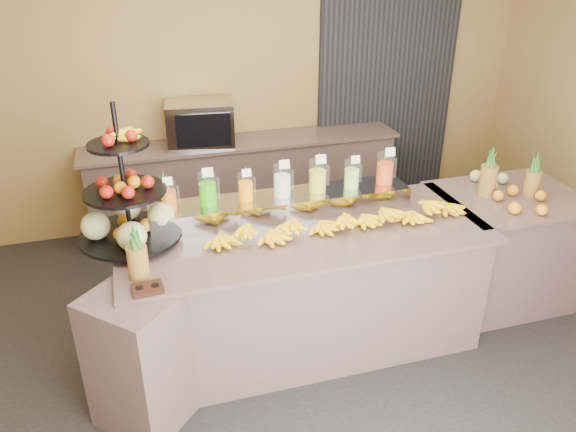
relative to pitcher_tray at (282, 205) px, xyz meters
name	(u,v)px	position (x,y,z in m)	size (l,w,h in m)	color
ground	(316,367)	(0.08, -0.58, -1.01)	(6.00, 6.00, 0.00)	black
room_envelope	(311,73)	(0.26, 0.21, 0.87)	(6.04, 5.02, 2.82)	olive
buffet_counter	(290,294)	(-0.04, -0.32, -0.54)	(2.75, 1.25, 0.93)	gray
right_counter	(501,248)	(1.78, -0.18, -0.54)	(1.08, 0.88, 0.93)	gray
back_ledge	(245,184)	(0.08, 1.67, -0.54)	(3.10, 0.55, 0.93)	gray
pitcher_tray	(282,205)	(0.00, 0.00, 0.00)	(1.85, 0.30, 0.15)	gray
juice_pitcher_orange_a	(169,197)	(-0.78, 0.00, 0.16)	(0.11, 0.11, 0.26)	silver
juice_pitcher_green	(208,191)	(-0.52, 0.00, 0.18)	(0.12, 0.13, 0.30)	silver
juice_pitcher_orange_b	(246,188)	(-0.26, 0.00, 0.16)	(0.11, 0.11, 0.26)	silver
juice_pitcher_milk	(282,182)	(0.00, 0.00, 0.18)	(0.12, 0.13, 0.30)	silver
juice_pitcher_lemon	(318,178)	(0.26, 0.00, 0.18)	(0.13, 0.13, 0.31)	silver
juice_pitcher_lime	(352,176)	(0.52, 0.00, 0.17)	(0.11, 0.12, 0.27)	silver
juice_pitcher_orange_c	(385,170)	(0.78, 0.00, 0.18)	(0.13, 0.13, 0.30)	silver
banana_heap	(342,218)	(0.33, -0.30, -0.01)	(1.84, 0.17, 0.15)	#FFB70C
fruit_stand	(135,209)	(-1.00, -0.10, 0.16)	(0.69, 0.69, 0.93)	black
condiment_caddy	(148,289)	(-0.99, -0.70, -0.06)	(0.17, 0.13, 0.03)	black
pineapple_left_a	(137,258)	(-1.02, -0.55, 0.06)	(0.12, 0.12, 0.36)	brown
pineapple_left_b	(166,202)	(-0.79, 0.13, 0.07)	(0.12, 0.12, 0.39)	brown
right_fruit_pile	(515,191)	(1.74, -0.26, 0.00)	(0.45, 0.43, 0.24)	brown
oven_warmer	(200,123)	(-0.33, 1.67, 0.13)	(0.61, 0.43, 0.41)	gray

